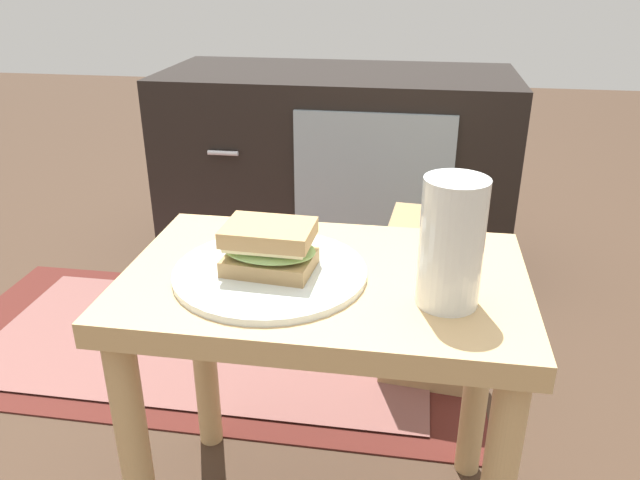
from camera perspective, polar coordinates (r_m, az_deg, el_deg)
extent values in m
cube|color=tan|center=(0.88, 0.42, -4.04)|extent=(0.56, 0.36, 0.04)
cylinder|color=tan|center=(0.97, -16.43, -19.01)|extent=(0.04, 0.04, 0.43)
cylinder|color=tan|center=(1.17, -10.61, -9.64)|extent=(0.04, 0.04, 0.43)
cylinder|color=tan|center=(1.12, 14.26, -11.71)|extent=(0.04, 0.04, 0.43)
cube|color=black|center=(1.82, 1.54, 6.11)|extent=(0.96, 0.44, 0.58)
cube|color=#8C9EA8|center=(1.59, 4.75, 3.75)|extent=(0.40, 0.01, 0.44)
cylinder|color=silver|center=(1.63, -8.86, 7.86)|extent=(0.08, 0.01, 0.01)
cylinder|color=silver|center=(1.70, -8.39, 0.74)|extent=(0.08, 0.01, 0.01)
cube|color=#4C1E19|center=(1.57, -10.06, -9.17)|extent=(1.30, 0.63, 0.01)
cube|color=brown|center=(1.57, -10.07, -9.03)|extent=(1.06, 0.51, 0.00)
cylinder|color=silver|center=(0.86, -4.57, -2.96)|extent=(0.27, 0.27, 0.01)
cube|color=tan|center=(0.86, -4.61, -2.01)|extent=(0.13, 0.10, 0.02)
ellipsoid|color=#8CB260|center=(0.85, -4.65, -0.86)|extent=(0.14, 0.10, 0.02)
cube|color=beige|center=(0.84, -4.67, -0.19)|extent=(0.11, 0.08, 0.01)
cube|color=tan|center=(0.84, -4.71, 0.68)|extent=(0.12, 0.09, 0.02)
cylinder|color=silver|center=(0.78, 11.93, -0.27)|extent=(0.08, 0.08, 0.17)
cylinder|color=orange|center=(0.78, 11.84, -1.23)|extent=(0.07, 0.07, 0.13)
cylinder|color=white|center=(0.76, 12.30, 3.60)|extent=(0.07, 0.07, 0.01)
cube|color=tan|center=(1.37, 10.07, -5.86)|extent=(0.21, 0.15, 0.36)
cube|color=#987950|center=(1.28, 10.69, 1.57)|extent=(0.20, 0.13, 0.03)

